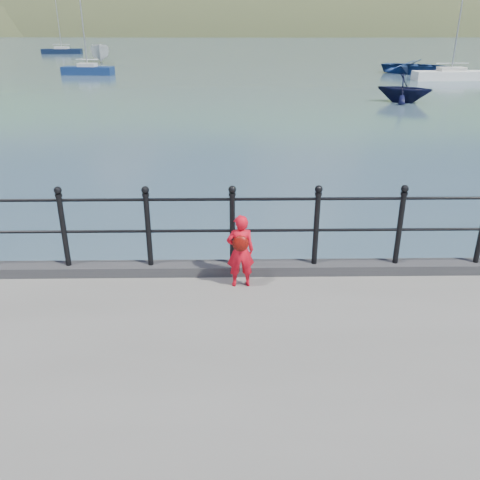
{
  "coord_description": "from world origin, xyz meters",
  "views": [
    {
      "loc": [
        0.6,
        -6.86,
        4.43
      ],
      "look_at": [
        0.71,
        -0.2,
        1.55
      ],
      "focal_mm": 38.0,
      "sensor_mm": 36.0,
      "label": 1
    }
  ],
  "objects_px": {
    "launch_blue": "(416,67)",
    "launch_white": "(100,53)",
    "sailboat_port": "(88,71)",
    "sailboat_near": "(451,76)",
    "sailboat_left": "(62,51)",
    "child": "(240,251)",
    "railing": "(190,221)",
    "launch_navy": "(405,88)"
  },
  "relations": [
    {
      "from": "child",
      "to": "railing",
      "type": "bearing_deg",
      "value": -34.32
    },
    {
      "from": "launch_blue",
      "to": "sailboat_left",
      "type": "bearing_deg",
      "value": 90.47
    },
    {
      "from": "sailboat_near",
      "to": "sailboat_left",
      "type": "xyz_separation_m",
      "value": [
        -42.37,
        36.2,
        -0.0
      ]
    },
    {
      "from": "sailboat_left",
      "to": "launch_navy",
      "type": "bearing_deg",
      "value": -57.22
    },
    {
      "from": "railing",
      "to": "launch_blue",
      "type": "distance_m",
      "value": 44.73
    },
    {
      "from": "launch_blue",
      "to": "sailboat_near",
      "type": "relative_size",
      "value": 0.74
    },
    {
      "from": "launch_navy",
      "to": "sailboat_left",
      "type": "distance_m",
      "value": 59.52
    },
    {
      "from": "child",
      "to": "sailboat_port",
      "type": "distance_m",
      "value": 43.22
    },
    {
      "from": "launch_navy",
      "to": "sailboat_port",
      "type": "relative_size",
      "value": 0.46
    },
    {
      "from": "sailboat_left",
      "to": "railing",
      "type": "bearing_deg",
      "value": -74.53
    },
    {
      "from": "launch_white",
      "to": "launch_navy",
      "type": "height_order",
      "value": "launch_white"
    },
    {
      "from": "sailboat_near",
      "to": "sailboat_port",
      "type": "relative_size",
      "value": 1.22
    },
    {
      "from": "child",
      "to": "sailboat_left",
      "type": "distance_m",
      "value": 76.7
    },
    {
      "from": "railing",
      "to": "sailboat_near",
      "type": "xyz_separation_m",
      "value": [
        18.37,
        36.01,
        -1.48
      ]
    },
    {
      "from": "launch_blue",
      "to": "sailboat_near",
      "type": "bearing_deg",
      "value": -131.17
    },
    {
      "from": "sailboat_left",
      "to": "sailboat_near",
      "type": "bearing_deg",
      "value": -43.42
    },
    {
      "from": "child",
      "to": "sailboat_left",
      "type": "relative_size",
      "value": 0.13
    },
    {
      "from": "launch_blue",
      "to": "sailboat_port",
      "type": "relative_size",
      "value": 0.9
    },
    {
      "from": "launch_white",
      "to": "railing",
      "type": "bearing_deg",
      "value": -87.82
    },
    {
      "from": "sailboat_near",
      "to": "sailboat_port",
      "type": "height_order",
      "value": "sailboat_near"
    },
    {
      "from": "launch_white",
      "to": "sailboat_port",
      "type": "bearing_deg",
      "value": -93.77
    },
    {
      "from": "launch_navy",
      "to": "sailboat_port",
      "type": "height_order",
      "value": "sailboat_port"
    },
    {
      "from": "railing",
      "to": "launch_blue",
      "type": "relative_size",
      "value": 2.98
    },
    {
      "from": "child",
      "to": "sailboat_port",
      "type": "xyz_separation_m",
      "value": [
        -12.87,
        41.24,
        -1.19
      ]
    },
    {
      "from": "railing",
      "to": "sailboat_near",
      "type": "height_order",
      "value": "sailboat_near"
    },
    {
      "from": "sailboat_port",
      "to": "launch_white",
      "type": "bearing_deg",
      "value": 105.43
    },
    {
      "from": "launch_blue",
      "to": "sailboat_near",
      "type": "distance_m",
      "value": 5.33
    },
    {
      "from": "launch_blue",
      "to": "launch_navy",
      "type": "relative_size",
      "value": 1.96
    },
    {
      "from": "child",
      "to": "sailboat_near",
      "type": "relative_size",
      "value": 0.13
    },
    {
      "from": "sailboat_left",
      "to": "child",
      "type": "bearing_deg",
      "value": -74.12
    },
    {
      "from": "launch_navy",
      "to": "sailboat_left",
      "type": "relative_size",
      "value": 0.39
    },
    {
      "from": "railing",
      "to": "sailboat_left",
      "type": "relative_size",
      "value": 2.27
    },
    {
      "from": "launch_blue",
      "to": "railing",
      "type": "bearing_deg",
      "value": -165.44
    },
    {
      "from": "sailboat_left",
      "to": "sailboat_port",
      "type": "xyz_separation_m",
      "value": [
        11.84,
        -31.36,
        0.0
      ]
    },
    {
      "from": "launch_blue",
      "to": "sailboat_port",
      "type": "xyz_separation_m",
      "value": [
        -29.47,
        -0.37,
        -0.29
      ]
    },
    {
      "from": "launch_navy",
      "to": "launch_blue",
      "type": "bearing_deg",
      "value": 8.12
    },
    {
      "from": "railing",
      "to": "launch_navy",
      "type": "relative_size",
      "value": 5.84
    },
    {
      "from": "launch_blue",
      "to": "launch_white",
      "type": "bearing_deg",
      "value": 103.74
    },
    {
      "from": "sailboat_left",
      "to": "launch_white",
      "type": "bearing_deg",
      "value": -63.48
    },
    {
      "from": "launch_blue",
      "to": "sailboat_left",
      "type": "distance_m",
      "value": 51.64
    },
    {
      "from": "railing",
      "to": "sailboat_left",
      "type": "bearing_deg",
      "value": 108.39
    },
    {
      "from": "launch_blue",
      "to": "sailboat_port",
      "type": "height_order",
      "value": "sailboat_port"
    }
  ]
}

